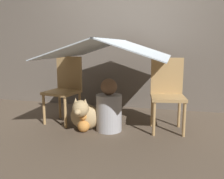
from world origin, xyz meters
The scene contains 8 objects.
ground_plane centered at (0.00, 0.00, 0.00)m, with size 8.80×8.80×0.00m, color brown.
wall_back centered at (0.00, 1.23, 1.25)m, with size 7.00×0.05×2.50m.
chair_left centered at (-0.67, 0.22, 0.48)m, with size 0.46×0.46×0.88m.
chair_right centered at (0.68, 0.22, 0.48)m, with size 0.45×0.45×0.88m.
sheet_canopy centered at (0.00, 0.15, 0.99)m, with size 1.38×1.55×0.23m.
person_front centered at (0.00, 0.00, 0.27)m, with size 0.31×0.31×0.64m.
dog centered at (-0.30, -0.07, 0.20)m, with size 0.37×0.38×0.43m.
plush_toy centered at (-0.28, -0.13, 0.09)m, with size 0.15×0.15×0.23m.
Camera 1 is at (0.76, -2.83, 1.04)m, focal length 40.00 mm.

